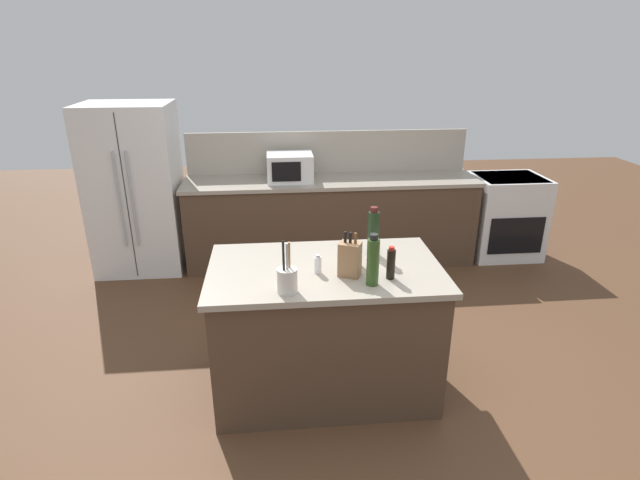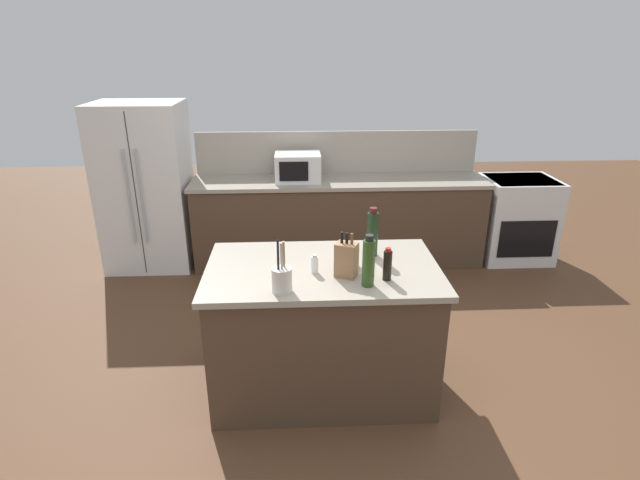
{
  "view_description": "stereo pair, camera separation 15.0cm",
  "coord_description": "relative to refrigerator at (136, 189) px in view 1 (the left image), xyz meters",
  "views": [
    {
      "loc": [
        -0.32,
        -2.94,
        2.31
      ],
      "look_at": [
        0.0,
        0.35,
        0.99
      ],
      "focal_mm": 28.0,
      "sensor_mm": 36.0,
      "label": 1
    },
    {
      "loc": [
        -0.17,
        -2.96,
        2.31
      ],
      "look_at": [
        0.0,
        0.35,
        0.99
      ],
      "focal_mm": 28.0,
      "sensor_mm": 36.0,
      "label": 2
    }
  ],
  "objects": [
    {
      "name": "range_oven",
      "position": [
        4.05,
        -0.05,
        -0.41
      ],
      "size": [
        0.76,
        0.65,
        0.92
      ],
      "color": "white",
      "rests_on": "ground_plane"
    },
    {
      "name": "utensil_crock",
      "position": [
        1.5,
        -2.58,
        0.15
      ],
      "size": [
        0.12,
        0.12,
        0.32
      ],
      "color": "beige",
      "rests_on": "kitchen_island"
    },
    {
      "name": "kitchen_island",
      "position": [
        1.76,
        -2.25,
        -0.4
      ],
      "size": [
        1.53,
        0.91,
        0.94
      ],
      "color": "#4C3828",
      "rests_on": "ground_plane"
    },
    {
      "name": "wine_bottle",
      "position": [
        2.1,
        -2.07,
        0.23
      ],
      "size": [
        0.08,
        0.08,
        0.34
      ],
      "color": "black",
      "rests_on": "kitchen_island"
    },
    {
      "name": "honey_jar",
      "position": [
        1.96,
        -2.25,
        0.14
      ],
      "size": [
        0.08,
        0.08,
        0.16
      ],
      "color": "gold",
      "rests_on": "kitchen_island"
    },
    {
      "name": "wall_backsplash",
      "position": [
        2.06,
        0.27,
        0.3
      ],
      "size": [
        3.1,
        0.03,
        0.46
      ],
      "primitive_type": "cube",
      "color": "#B2A899",
      "rests_on": "back_counter_run"
    },
    {
      "name": "olive_oil_bottle",
      "position": [
        2.01,
        -2.53,
        0.22
      ],
      "size": [
        0.07,
        0.07,
        0.33
      ],
      "color": "#2D4C1E",
      "rests_on": "kitchen_island"
    },
    {
      "name": "refrigerator",
      "position": [
        0.0,
        0.0,
        0.0
      ],
      "size": [
        0.89,
        0.75,
        1.75
      ],
      "color": "white",
      "rests_on": "ground_plane"
    },
    {
      "name": "salt_shaker",
      "position": [
        1.7,
        -2.34,
        0.12
      ],
      "size": [
        0.05,
        0.05,
        0.12
      ],
      "color": "silver",
      "rests_on": "kitchen_island"
    },
    {
      "name": "knife_block",
      "position": [
        1.9,
        -2.39,
        0.18
      ],
      "size": [
        0.16,
        0.15,
        0.29
      ],
      "rotation": [
        0.0,
        0.0,
        -0.44
      ],
      "color": "#936B47",
      "rests_on": "kitchen_island"
    },
    {
      "name": "back_counter_run",
      "position": [
        2.06,
        -0.05,
        -0.4
      ],
      "size": [
        3.14,
        0.66,
        0.94
      ],
      "color": "#4C3828",
      "rests_on": "ground_plane"
    },
    {
      "name": "soy_sauce_bottle",
      "position": [
        2.14,
        -2.45,
        0.17
      ],
      "size": [
        0.05,
        0.05,
        0.21
      ],
      "color": "black",
      "rests_on": "kitchen_island"
    },
    {
      "name": "microwave",
      "position": [
        1.62,
        -0.05,
        0.21
      ],
      "size": [
        0.47,
        0.39,
        0.29
      ],
      "color": "white",
      "rests_on": "back_counter_run"
    },
    {
      "name": "ground_plane",
      "position": [
        1.76,
        -2.25,
        -0.87
      ],
      "size": [
        14.0,
        14.0,
        0.0
      ],
      "primitive_type": "plane",
      "color": "brown"
    }
  ]
}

